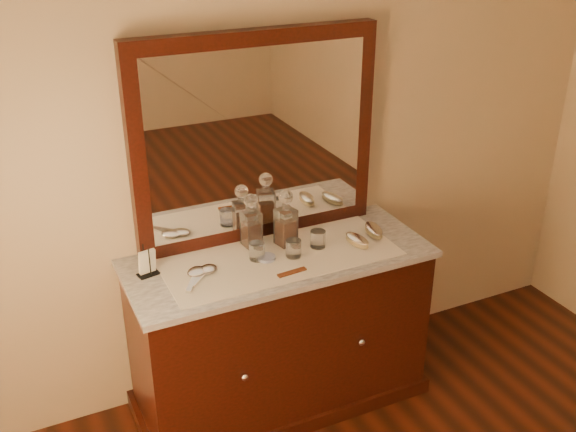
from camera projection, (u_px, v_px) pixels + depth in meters
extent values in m
plane|color=tan|center=(252.00, 125.00, 3.13)|extent=(4.50, 4.50, 0.00)
cube|color=black|center=(279.00, 333.00, 3.32)|extent=(1.40, 0.55, 0.82)
cube|color=black|center=(280.00, 391.00, 3.48)|extent=(1.46, 0.59, 0.08)
sphere|color=silver|center=(245.00, 377.00, 2.95)|extent=(0.04, 0.04, 0.04)
sphere|color=silver|center=(361.00, 342.00, 3.18)|extent=(0.04, 0.04, 0.04)
cube|color=silver|center=(279.00, 258.00, 3.13)|extent=(1.44, 0.59, 0.03)
cube|color=black|center=(256.00, 139.00, 3.11)|extent=(1.20, 0.08, 1.00)
cube|color=white|center=(259.00, 141.00, 3.08)|extent=(1.06, 0.01, 0.86)
cube|color=silver|center=(281.00, 257.00, 3.11)|extent=(1.10, 0.45, 0.00)
cylinder|color=white|center=(266.00, 258.00, 3.09)|extent=(0.09, 0.09, 0.01)
cube|color=brown|center=(292.00, 272.00, 2.97)|extent=(0.14, 0.04, 0.01)
cube|color=black|center=(148.00, 274.00, 2.97)|extent=(0.10, 0.07, 0.01)
cylinder|color=black|center=(150.00, 263.00, 2.92)|extent=(0.01, 0.01, 0.14)
cylinder|color=black|center=(144.00, 258.00, 2.96)|extent=(0.01, 0.01, 0.14)
cube|color=white|center=(147.00, 262.00, 2.94)|extent=(0.08, 0.05, 0.11)
cube|color=#883813|center=(252.00, 234.00, 3.19)|extent=(0.07, 0.07, 0.12)
cube|color=white|center=(251.00, 229.00, 3.18)|extent=(0.09, 0.09, 0.17)
cylinder|color=white|center=(251.00, 210.00, 3.13)|extent=(0.04, 0.04, 0.03)
sphere|color=white|center=(251.00, 201.00, 3.11)|extent=(0.07, 0.07, 0.07)
cube|color=#883813|center=(286.00, 232.00, 3.20)|extent=(0.08, 0.08, 0.13)
cube|color=white|center=(286.00, 227.00, 3.19)|extent=(0.10, 0.10, 0.18)
cylinder|color=white|center=(286.00, 207.00, 3.14)|extent=(0.04, 0.04, 0.03)
sphere|color=white|center=(286.00, 197.00, 3.12)|extent=(0.08, 0.08, 0.07)
ellipsoid|color=#9E8B61|center=(357.00, 242.00, 3.21)|extent=(0.09, 0.16, 0.02)
ellipsoid|color=silver|center=(357.00, 239.00, 3.21)|extent=(0.09, 0.16, 0.02)
ellipsoid|color=#9E8B61|center=(374.00, 232.00, 3.31)|extent=(0.10, 0.17, 0.02)
ellipsoid|color=silver|center=(374.00, 228.00, 3.30)|extent=(0.10, 0.17, 0.02)
ellipsoid|color=silver|center=(197.00, 272.00, 2.97)|extent=(0.13, 0.13, 0.02)
cube|color=silver|center=(192.00, 284.00, 2.88)|extent=(0.09, 0.13, 0.01)
ellipsoid|color=silver|center=(208.00, 269.00, 2.99)|extent=(0.13, 0.13, 0.02)
cube|color=silver|center=(199.00, 279.00, 2.91)|extent=(0.11, 0.11, 0.01)
cylinder|color=white|center=(257.00, 251.00, 3.07)|extent=(0.07, 0.07, 0.08)
cylinder|color=white|center=(318.00, 239.00, 3.18)|extent=(0.07, 0.07, 0.08)
cylinder|color=white|center=(293.00, 248.00, 3.10)|extent=(0.07, 0.07, 0.08)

